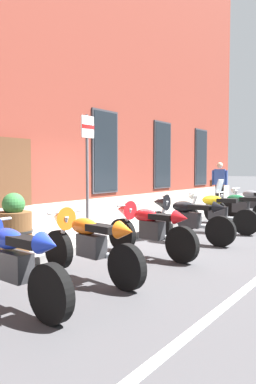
{
  "coord_description": "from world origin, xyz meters",
  "views": [
    {
      "loc": [
        -7.37,
        -4.77,
        1.59
      ],
      "look_at": [
        0.63,
        0.87,
        0.99
      ],
      "focal_mm": 35.62,
      "sensor_mm": 36.0,
      "label": 1
    }
  ],
  "objects": [
    {
      "name": "ground_plane",
      "position": [
        0.0,
        0.0,
        0.0
      ],
      "size": [
        140.0,
        140.0,
        0.0
      ],
      "primitive_type": "plane",
      "color": "#38383A"
    },
    {
      "name": "sidewalk",
      "position": [
        0.0,
        1.26,
        0.07
      ],
      "size": [
        30.32,
        2.53,
        0.14
      ],
      "primitive_type": "cube",
      "color": "slate",
      "rests_on": "ground_plane"
    },
    {
      "name": "motorcycle_black_sport",
      "position": [
        -0.04,
        -1.08,
        0.56
      ],
      "size": [
        0.62,
        2.09,
        1.02
      ],
      "color": "black",
      "rests_on": "ground_plane"
    },
    {
      "name": "motorcycle_grey_naked",
      "position": [
        4.7,
        -1.09,
        0.48
      ],
      "size": [
        0.62,
        2.17,
        0.97
      ],
      "color": "black",
      "rests_on": "ground_plane"
    },
    {
      "name": "motorcycle_green_touring",
      "position": [
        3.17,
        -1.28,
        0.54
      ],
      "size": [
        0.62,
        2.1,
        1.28
      ],
      "color": "black",
      "rests_on": "ground_plane"
    },
    {
      "name": "pedestrian_blue_top",
      "position": [
        6.41,
        0.7,
        1.09
      ],
      "size": [
        0.32,
        0.64,
        1.68
      ],
      "color": "black",
      "rests_on": "sidewalk"
    },
    {
      "name": "motorcycle_yellow_naked",
      "position": [
        1.55,
        -1.13,
        0.49
      ],
      "size": [
        0.62,
        2.11,
        0.99
      ],
      "color": "black",
      "rests_on": "ground_plane"
    },
    {
      "name": "motorcycle_blue_sport",
      "position": [
        -4.64,
        -1.17,
        0.57
      ],
      "size": [
        0.62,
        1.99,
        1.04
      ],
      "color": "black",
      "rests_on": "ground_plane"
    },
    {
      "name": "parking_sign",
      "position": [
        -1.47,
        0.41,
        1.78
      ],
      "size": [
        0.36,
        0.07,
        2.55
      ],
      "color": "#4C4C51",
      "rests_on": "sidewalk"
    },
    {
      "name": "motorcycle_orange_sport",
      "position": [
        -3.25,
        -1.1,
        0.55
      ],
      "size": [
        0.67,
        2.13,
        1.0
      ],
      "color": "black",
      "rests_on": "ground_plane"
    },
    {
      "name": "motorcycle_red_sport",
      "position": [
        -1.57,
        -1.1,
        0.54
      ],
      "size": [
        0.62,
        2.03,
        0.98
      ],
      "color": "black",
      "rests_on": "ground_plane"
    },
    {
      "name": "barrel_planter",
      "position": [
        -3.08,
        0.73,
        0.57
      ],
      "size": [
        0.65,
        0.65,
        1.02
      ],
      "color": "brown",
      "rests_on": "sidewalk"
    }
  ]
}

